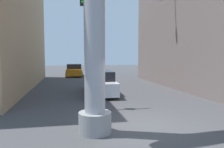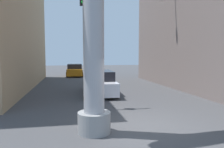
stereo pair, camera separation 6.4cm
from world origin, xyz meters
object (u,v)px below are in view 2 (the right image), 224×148
Objects in this scene: street_lamp at (182,34)px; pedestrian_mid_right at (184,78)px; traffic_light_mast at (20,21)px; car_lead at (100,83)px; palm_tree_mid_right at (167,35)px; car_far at (75,70)px.

street_lamp reaches higher than pedestrian_mid_right.
traffic_light_mast is 11.72m from pedestrian_mid_right.
car_lead is at bearing 42.89° from traffic_light_mast.
traffic_light_mast is at bearing -159.20° from pedestrian_mid_right.
street_lamp is 0.87× the size of palm_tree_mid_right.
street_lamp is at bearing 8.91° from car_lead.
street_lamp reaches higher than car_far.
car_far is (-1.39, 13.41, -0.00)m from car_lead.
traffic_light_mast reaches higher than car_far.
pedestrian_mid_right is (7.74, -13.31, 0.22)m from car_far.
palm_tree_mid_right is (11.46, 9.03, 0.38)m from traffic_light_mast.
palm_tree_mid_right is (7.26, 5.13, 3.82)m from car_lead.
pedestrian_mid_right is at bearing 20.80° from traffic_light_mast.
palm_tree_mid_right is (0.65, 4.10, 0.27)m from street_lamp.
traffic_light_mast is 1.34× the size of car_far.
palm_tree_mid_right reaches higher than car_far.
car_lead is at bearing -84.07° from car_far.
palm_tree_mid_right is at bearing 35.25° from car_lead.
street_lamp is 4.16m from palm_tree_mid_right.
palm_tree_mid_right reaches higher than pedestrian_mid_right.
traffic_light_mast is 0.73× the size of palm_tree_mid_right.
street_lamp is 15.16m from car_far.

